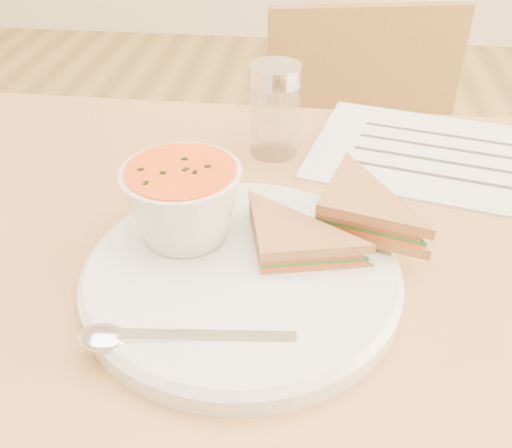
% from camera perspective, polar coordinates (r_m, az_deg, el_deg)
% --- Properties ---
extents(chair_far, '(0.42, 0.42, 0.81)m').
position_cam_1_polar(chair_far, '(1.12, 11.07, -2.18)').
color(chair_far, brown).
rests_on(chair_far, floor).
extents(plate, '(0.34, 0.34, 0.02)m').
position_cam_1_polar(plate, '(0.49, -1.44, -5.26)').
color(plate, silver).
rests_on(plate, dining_table).
extents(soup_bowl, '(0.11, 0.11, 0.07)m').
position_cam_1_polar(soup_bowl, '(0.50, -7.26, 1.78)').
color(soup_bowl, silver).
rests_on(soup_bowl, plate).
extents(sandwich_half_a, '(0.11, 0.11, 0.03)m').
position_cam_1_polar(sandwich_half_a, '(0.46, 0.45, -4.36)').
color(sandwich_half_a, '#BE8043').
rests_on(sandwich_half_a, plate).
extents(sandwich_half_b, '(0.12, 0.12, 0.03)m').
position_cam_1_polar(sandwich_half_b, '(0.50, 5.91, 0.47)').
color(sandwich_half_b, '#BE8043').
rests_on(sandwich_half_b, plate).
extents(spoon, '(0.19, 0.06, 0.01)m').
position_cam_1_polar(spoon, '(0.43, -7.91, -11.15)').
color(spoon, silver).
rests_on(spoon, plate).
extents(paper_menu, '(0.34, 0.28, 0.00)m').
position_cam_1_polar(paper_menu, '(0.71, 17.92, 6.57)').
color(paper_menu, white).
rests_on(paper_menu, dining_table).
extents(condiment_shaker, '(0.07, 0.07, 0.11)m').
position_cam_1_polar(condiment_shaker, '(0.67, 1.86, 11.28)').
color(condiment_shaker, silver).
rests_on(condiment_shaker, dining_table).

